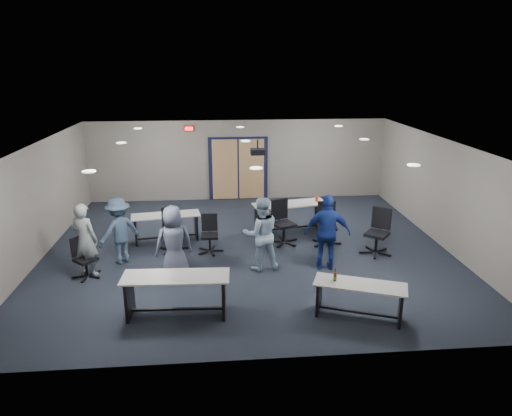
{
  "coord_description": "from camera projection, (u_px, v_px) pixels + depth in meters",
  "views": [
    {
      "loc": [
        -0.71,
        -10.67,
        4.54
      ],
      "look_at": [
        0.19,
        -0.3,
        1.19
      ],
      "focal_mm": 32.0,
      "sensor_mm": 36.0,
      "label": 1
    }
  ],
  "objects": [
    {
      "name": "person_lightblue",
      "position": [
        261.0,
        234.0,
        10.23
      ],
      "size": [
        0.9,
        0.74,
        1.71
      ],
      "primitive_type": "imported",
      "rotation": [
        0.0,
        0.0,
        3.27
      ],
      "color": "#A9C5E0",
      "rests_on": "floor"
    },
    {
      "name": "table_back_left",
      "position": [
        166.0,
        223.0,
        12.0
      ],
      "size": [
        1.84,
        0.85,
        0.72
      ],
      "rotation": [
        0.0,
        0.0,
        0.15
      ],
      "color": "#BBB8B0",
      "rests_on": "floor"
    },
    {
      "name": "right_wall",
      "position": [
        444.0,
        193.0,
        11.57
      ],
      "size": [
        0.04,
        9.0,
        2.7
      ],
      "primitive_type": "cube",
      "color": "gray",
      "rests_on": "floor"
    },
    {
      "name": "person_plaid",
      "position": [
        174.0,
        243.0,
        9.77
      ],
      "size": [
        0.92,
        0.73,
        1.66
      ],
      "primitive_type": "imported",
      "rotation": [
        0.0,
        0.0,
        3.43
      ],
      "color": "slate",
      "rests_on": "floor"
    },
    {
      "name": "table_front_left",
      "position": [
        176.0,
        288.0,
        8.42
      ],
      "size": [
        1.99,
        0.74,
        0.8
      ],
      "rotation": [
        0.0,
        0.0,
        -0.04
      ],
      "color": "#BBB8B0",
      "rests_on": "floor"
    },
    {
      "name": "floor",
      "position": [
        248.0,
        249.0,
        11.57
      ],
      "size": [
        10.0,
        10.0,
        0.0
      ],
      "primitive_type": "plane",
      "color": "black",
      "rests_on": "ground"
    },
    {
      "name": "chair_back_a",
      "position": [
        174.0,
        231.0,
        11.29
      ],
      "size": [
        0.86,
        0.86,
        1.09
      ],
      "primitive_type": null,
      "rotation": [
        0.0,
        0.0,
        0.3
      ],
      "color": "black",
      "rests_on": "floor"
    },
    {
      "name": "chair_back_d",
      "position": [
        327.0,
        225.0,
        11.68
      ],
      "size": [
        0.77,
        0.77,
        1.11
      ],
      "primitive_type": null,
      "rotation": [
        0.0,
        0.0,
        -0.11
      ],
      "color": "black",
      "rests_on": "floor"
    },
    {
      "name": "table_back_right",
      "position": [
        290.0,
        212.0,
        12.59
      ],
      "size": [
        2.12,
        1.04,
        0.96
      ],
      "rotation": [
        0.0,
        0.0,
        0.19
      ],
      "color": "#BBB8B0",
      "rests_on": "floor"
    },
    {
      "name": "person_navy",
      "position": [
        327.0,
        232.0,
        10.24
      ],
      "size": [
        1.08,
        0.59,
        1.75
      ],
      "primitive_type": "imported",
      "rotation": [
        0.0,
        0.0,
        2.97
      ],
      "color": "navy",
      "rests_on": "floor"
    },
    {
      "name": "exit_sign",
      "position": [
        189.0,
        128.0,
        14.9
      ],
      "size": [
        0.32,
        0.07,
        0.18
      ],
      "color": "black",
      "rests_on": "back_wall"
    },
    {
      "name": "chair_back_b",
      "position": [
        210.0,
        234.0,
        11.25
      ],
      "size": [
        0.6,
        0.6,
        0.94
      ],
      "primitive_type": null,
      "rotation": [
        0.0,
        0.0,
        -0.02
      ],
      "color": "black",
      "rests_on": "floor"
    },
    {
      "name": "person_back",
      "position": [
        119.0,
        231.0,
        10.59
      ],
      "size": [
        1.16,
        1.1,
        1.58
      ],
      "primitive_type": "imported",
      "rotation": [
        0.0,
        0.0,
        3.83
      ],
      "color": "#394D67",
      "rests_on": "floor"
    },
    {
      "name": "left_wall",
      "position": [
        36.0,
        203.0,
        10.74
      ],
      "size": [
        0.04,
        9.0,
        2.7
      ],
      "primitive_type": "cube",
      "color": "gray",
      "rests_on": "floor"
    },
    {
      "name": "chair_back_c",
      "position": [
        284.0,
        223.0,
        11.76
      ],
      "size": [
        0.94,
        0.94,
        1.14
      ],
      "primitive_type": null,
      "rotation": [
        0.0,
        0.0,
        0.4
      ],
      "color": "black",
      "rests_on": "floor"
    },
    {
      "name": "back_wall",
      "position": [
        238.0,
        160.0,
        15.42
      ],
      "size": [
        10.0,
        0.04,
        2.7
      ],
      "primitive_type": "cube",
      "color": "gray",
      "rests_on": "floor"
    },
    {
      "name": "chair_loose_left",
      "position": [
        85.0,
        258.0,
        9.92
      ],
      "size": [
        0.82,
        0.82,
        0.92
      ],
      "primitive_type": null,
      "rotation": [
        0.0,
        0.0,
        0.83
      ],
      "color": "black",
      "rests_on": "floor"
    },
    {
      "name": "ceiling_can_lights",
      "position": [
        246.0,
        143.0,
        10.98
      ],
      "size": [
        6.24,
        5.74,
        0.02
      ],
      "primitive_type": null,
      "color": "white",
      "rests_on": "ceiling"
    },
    {
      "name": "ceiling_projector",
      "position": [
        258.0,
        152.0,
        11.33
      ],
      "size": [
        0.35,
        0.32,
        0.37
      ],
      "color": "black",
      "rests_on": "ceiling"
    },
    {
      "name": "front_wall",
      "position": [
        268.0,
        283.0,
        6.88
      ],
      "size": [
        10.0,
        0.04,
        2.7
      ],
      "primitive_type": "cube",
      "color": "gray",
      "rests_on": "floor"
    },
    {
      "name": "double_door",
      "position": [
        238.0,
        169.0,
        15.48
      ],
      "size": [
        2.0,
        0.07,
        2.2
      ],
      "color": "black",
      "rests_on": "back_wall"
    },
    {
      "name": "ceiling",
      "position": [
        247.0,
        143.0,
        10.74
      ],
      "size": [
        10.0,
        9.0,
        0.04
      ],
      "primitive_type": "cube",
      "color": "silver",
      "rests_on": "back_wall"
    },
    {
      "name": "person_gray",
      "position": [
        85.0,
        240.0,
        9.94
      ],
      "size": [
        0.7,
        0.58,
        1.66
      ],
      "primitive_type": "imported",
      "rotation": [
        0.0,
        0.0,
        2.8
      ],
      "color": "#95A0A2",
      "rests_on": "floor"
    },
    {
      "name": "chair_loose_right",
      "position": [
        377.0,
        232.0,
        11.11
      ],
      "size": [
        1.0,
        1.0,
        1.13
      ],
      "primitive_type": null,
      "rotation": [
        0.0,
        0.0,
        -0.69
      ],
      "color": "black",
      "rests_on": "floor"
    },
    {
      "name": "table_front_right",
      "position": [
        359.0,
        294.0,
        8.37
      ],
      "size": [
        1.75,
        1.11,
        0.92
      ],
      "rotation": [
        0.0,
        0.0,
        -0.37
      ],
      "color": "#BBB8B0",
      "rests_on": "floor"
    }
  ]
}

